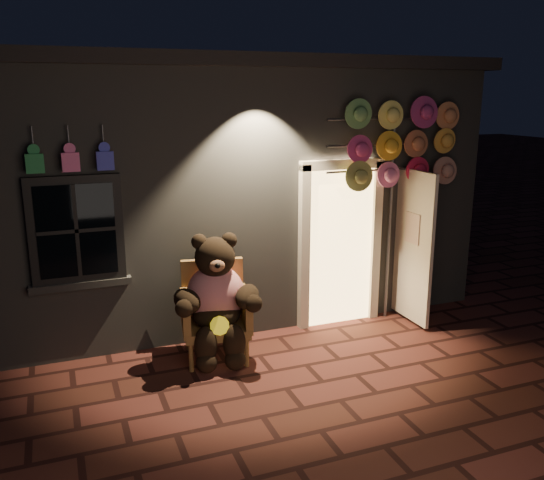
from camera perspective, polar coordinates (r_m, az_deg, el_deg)
ground at (r=6.22m, az=1.45°, el=-14.51°), size 60.00×60.00×0.00m
shop_building at (r=9.35m, az=-7.91°, el=6.43°), size 7.30×5.95×3.51m
wicker_armchair at (r=6.76m, az=-5.69°, el=-6.95°), size 0.86×0.80×1.11m
teddy_bear at (r=6.56m, az=-5.53°, el=-5.79°), size 1.06×0.89×1.47m
hat_rack at (r=7.62m, az=12.95°, el=9.03°), size 1.89×0.22×2.93m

